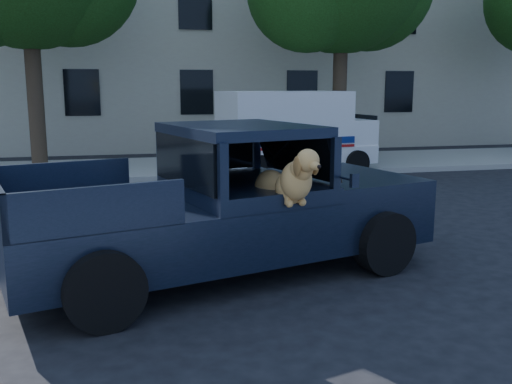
% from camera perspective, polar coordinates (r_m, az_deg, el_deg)
% --- Properties ---
extents(ground, '(120.00, 120.00, 0.00)m').
position_cam_1_polar(ground, '(8.01, -0.70, -7.17)').
color(ground, black).
rests_on(ground, ground).
extents(far_sidewalk, '(60.00, 4.00, 0.15)m').
position_cam_1_polar(far_sidewalk, '(16.90, -7.37, 2.46)').
color(far_sidewalk, gray).
rests_on(far_sidewalk, ground).
extents(lane_stripes, '(21.60, 0.14, 0.01)m').
position_cam_1_polar(lane_stripes, '(11.70, 5.33, -1.47)').
color(lane_stripes, silver).
rests_on(lane_stripes, ground).
extents(building_main, '(26.00, 6.00, 9.00)m').
position_cam_1_polar(building_main, '(24.48, -2.14, 15.42)').
color(building_main, '#BDB79C').
rests_on(building_main, ground).
extents(pickup_truck, '(5.81, 3.54, 1.95)m').
position_cam_1_polar(pickup_truck, '(7.43, -3.84, -3.33)').
color(pickup_truck, black).
rests_on(pickup_truck, ground).
extents(mail_truck, '(4.43, 2.68, 2.29)m').
position_cam_1_polar(mail_truck, '(16.00, 3.71, 5.41)').
color(mail_truck, silver).
rests_on(mail_truck, ground).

